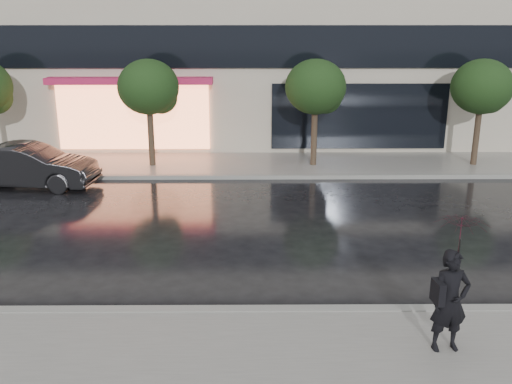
{
  "coord_description": "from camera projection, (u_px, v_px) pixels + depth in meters",
  "views": [
    {
      "loc": [
        0.7,
        -10.63,
        5.4
      ],
      "look_at": [
        0.8,
        2.36,
        1.4
      ],
      "focal_mm": 40.0,
      "sensor_mm": 36.0,
      "label": 1
    }
  ],
  "objects": [
    {
      "name": "ground",
      "position": [
        218.0,
        291.0,
        11.75
      ],
      "size": [
        120.0,
        120.0,
        0.0
      ],
      "primitive_type": "plane",
      "color": "black",
      "rests_on": "ground"
    },
    {
      "name": "sidewalk_far",
      "position": [
        233.0,
        165.0,
        21.52
      ],
      "size": [
        60.0,
        3.5,
        0.12
      ],
      "primitive_type": "cube",
      "color": "slate",
      "rests_on": "ground"
    },
    {
      "name": "curb_near",
      "position": [
        215.0,
        311.0,
        10.77
      ],
      "size": [
        60.0,
        0.25,
        0.14
      ],
      "primitive_type": "cube",
      "color": "gray",
      "rests_on": "ground"
    },
    {
      "name": "curb_far",
      "position": [
        232.0,
        177.0,
        19.85
      ],
      "size": [
        60.0,
        0.25,
        0.14
      ],
      "primitive_type": "cube",
      "color": "gray",
      "rests_on": "ground"
    },
    {
      "name": "tree_mid_west",
      "position": [
        150.0,
        89.0,
        20.45
      ],
      "size": [
        2.2,
        2.2,
        3.99
      ],
      "color": "#33261C",
      "rests_on": "ground"
    },
    {
      "name": "tree_mid_east",
      "position": [
        317.0,
        89.0,
        20.49
      ],
      "size": [
        2.2,
        2.2,
        3.99
      ],
      "color": "#33261C",
      "rests_on": "ground"
    },
    {
      "name": "tree_far_east",
      "position": [
        483.0,
        89.0,
        20.54
      ],
      "size": [
        2.2,
        2.2,
        3.99
      ],
      "color": "#33261C",
      "rests_on": "ground"
    },
    {
      "name": "parked_car",
      "position": [
        29.0,
        166.0,
        18.69
      ],
      "size": [
        4.49,
        1.98,
        1.43
      ],
      "primitive_type": "imported",
      "rotation": [
        0.0,
        0.0,
        1.46
      ],
      "color": "black",
      "rests_on": "ground"
    },
    {
      "name": "pedestrian_with_umbrella",
      "position": [
        455.0,
        269.0,
        9.06
      ],
      "size": [
        0.94,
        0.95,
        2.34
      ],
      "rotation": [
        0.0,
        0.0,
        0.13
      ],
      "color": "black",
      "rests_on": "sidewalk_near"
    }
  ]
}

